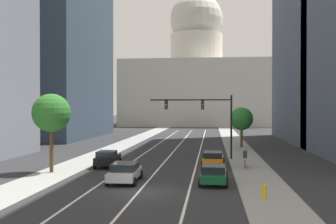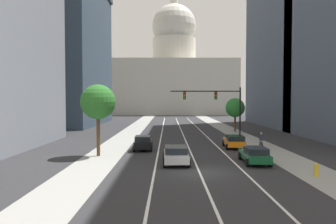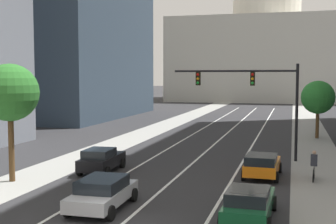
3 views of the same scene
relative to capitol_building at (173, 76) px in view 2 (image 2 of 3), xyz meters
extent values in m
plane|color=#2B2B2D|center=(0.00, -56.98, -14.00)|extent=(400.00, 400.00, 0.00)
cube|color=gray|center=(-8.23, -61.98, -13.99)|extent=(3.55, 130.00, 0.01)
cube|color=gray|center=(8.23, -61.98, -13.99)|extent=(3.55, 130.00, 0.01)
cube|color=white|center=(-3.23, -71.98, -13.98)|extent=(0.16, 90.00, 0.01)
cube|color=white|center=(0.00, -71.98, -13.98)|extent=(0.16, 90.00, 0.01)
cube|color=white|center=(3.23, -71.98, -13.98)|extent=(0.16, 90.00, 0.01)
cube|color=#334251|center=(-27.33, -51.66, 0.60)|extent=(21.55, 28.10, 29.19)
cube|color=#4C5666|center=(26.45, -56.12, 9.01)|extent=(19.79, 28.86, 46.00)
cube|color=beige|center=(0.00, 0.00, -4.46)|extent=(43.42, 26.82, 19.08)
cylinder|color=beige|center=(0.00, 0.00, 9.44)|extent=(15.85, 15.85, 8.72)
sphere|color=beige|center=(0.00, 0.00, 18.25)|extent=(16.19, 16.19, 16.19)
cylinder|color=beige|center=(0.00, 0.00, 25.54)|extent=(2.91, 2.91, 4.05)
cube|color=#B2B5BA|center=(-1.61, -93.80, -13.39)|extent=(1.98, 4.44, 0.57)
cube|color=black|center=(-1.61, -93.83, -12.84)|extent=(1.79, 2.43, 0.52)
cylinder|color=black|center=(-2.59, -92.32, -13.68)|extent=(0.23, 0.64, 0.64)
cylinder|color=black|center=(-0.69, -92.29, -13.68)|extent=(0.23, 0.64, 0.64)
cylinder|color=black|center=(-2.53, -95.32, -13.68)|extent=(0.23, 0.64, 0.64)
cylinder|color=black|center=(-0.63, -95.28, -13.68)|extent=(0.23, 0.64, 0.64)
cube|color=orange|center=(4.84, -85.27, -13.37)|extent=(1.96, 4.13, 0.62)
cube|color=black|center=(4.81, -86.16, -12.80)|extent=(1.75, 2.26, 0.50)
cylinder|color=black|center=(3.98, -83.85, -13.68)|extent=(0.24, 0.65, 0.64)
cylinder|color=black|center=(5.79, -83.92, -13.68)|extent=(0.24, 0.65, 0.64)
cylinder|color=black|center=(3.88, -86.61, -13.68)|extent=(0.24, 0.65, 0.64)
cylinder|color=black|center=(5.69, -86.68, -13.68)|extent=(0.24, 0.65, 0.64)
cube|color=black|center=(-4.84, -86.46, -13.34)|extent=(1.85, 4.18, 0.68)
cube|color=black|center=(-4.82, -86.94, -12.75)|extent=(1.64, 2.05, 0.50)
cylinder|color=black|center=(-5.74, -85.09, -13.68)|extent=(0.24, 0.65, 0.64)
cylinder|color=black|center=(-4.04, -85.03, -13.68)|extent=(0.24, 0.65, 0.64)
cylinder|color=black|center=(-5.64, -87.89, -13.68)|extent=(0.24, 0.65, 0.64)
cylinder|color=black|center=(-3.94, -87.83, -13.68)|extent=(0.24, 0.65, 0.64)
cube|color=#14512D|center=(4.84, -93.54, -13.39)|extent=(1.90, 4.57, 0.56)
cube|color=black|center=(4.82, -94.09, -12.86)|extent=(1.68, 2.18, 0.50)
cylinder|color=black|center=(4.01, -91.98, -13.68)|extent=(0.24, 0.65, 0.64)
cylinder|color=black|center=(5.76, -92.03, -13.68)|extent=(0.24, 0.65, 0.64)
cylinder|color=black|center=(3.91, -95.05, -13.68)|extent=(0.24, 0.65, 0.64)
cylinder|color=black|center=(5.67, -95.10, -13.68)|extent=(0.24, 0.65, 0.64)
cylinder|color=black|center=(6.75, -79.67, -10.62)|extent=(0.20, 0.20, 6.76)
cylinder|color=black|center=(2.41, -79.67, -7.73)|extent=(8.68, 0.14, 0.14)
cube|color=black|center=(3.71, -79.67, -8.28)|extent=(0.32, 0.28, 0.96)
sphere|color=red|center=(3.71, -79.82, -7.98)|extent=(0.20, 0.20, 0.20)
sphere|color=orange|center=(3.71, -79.82, -8.28)|extent=(0.20, 0.20, 0.20)
sphere|color=green|center=(3.71, -79.82, -8.58)|extent=(0.20, 0.20, 0.20)
cube|color=black|center=(-0.19, -79.67, -8.28)|extent=(0.32, 0.28, 0.96)
sphere|color=red|center=(-0.19, -79.82, -7.98)|extent=(0.20, 0.20, 0.20)
sphere|color=orange|center=(-0.19, -79.82, -8.28)|extent=(0.20, 0.20, 0.20)
sphere|color=green|center=(-0.19, -79.82, -8.58)|extent=(0.20, 0.20, 0.20)
cylinder|color=yellow|center=(7.79, -98.19, -13.65)|extent=(0.26, 0.26, 0.70)
sphere|color=yellow|center=(7.79, -98.19, -13.22)|extent=(0.26, 0.26, 0.26)
cylinder|color=yellow|center=(7.79, -98.35, -13.61)|extent=(0.10, 0.12, 0.10)
cylinder|color=black|center=(7.66, -86.06, -13.67)|extent=(0.11, 0.66, 0.66)
cylinder|color=black|center=(7.75, -85.03, -13.67)|extent=(0.11, 0.66, 0.66)
cube|color=black|center=(7.71, -85.55, -13.45)|extent=(0.15, 1.00, 0.36)
cube|color=#262833|center=(7.70, -85.60, -12.82)|extent=(0.38, 0.31, 0.64)
sphere|color=tan|center=(7.71, -85.53, -12.39)|extent=(0.22, 0.22, 0.22)
cylinder|color=#51381E|center=(-8.68, -90.20, -12.05)|extent=(0.32, 0.32, 3.88)
sphere|color=#2B6E28|center=(-8.68, -90.20, -8.99)|extent=(3.21, 3.21, 3.21)
cylinder|color=#51381E|center=(8.76, -67.02, -12.59)|extent=(0.32, 0.32, 2.80)
sphere|color=#297A2E|center=(8.76, -67.02, -10.09)|extent=(3.14, 3.14, 3.14)
camera|label=1|loc=(4.67, -122.25, -8.54)|focal=42.59mm
camera|label=2|loc=(-2.25, -119.81, -8.81)|focal=34.50mm
camera|label=3|loc=(6.48, -112.36, -8.06)|focal=48.96mm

